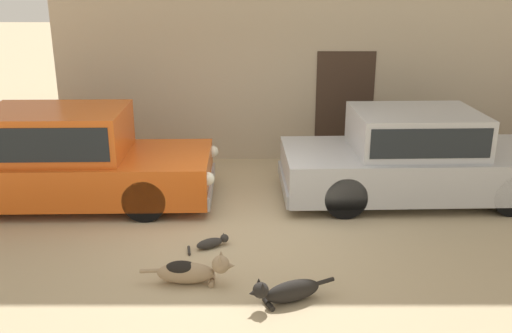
% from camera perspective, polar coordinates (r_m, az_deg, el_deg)
% --- Properties ---
extents(ground_plane, '(80.00, 80.00, 0.00)m').
position_cam_1_polar(ground_plane, '(7.99, -1.78, -6.59)').
color(ground_plane, tan).
extents(parked_sedan_nearest, '(4.77, 1.83, 1.50)m').
position_cam_1_polar(parked_sedan_nearest, '(9.28, -18.95, 0.87)').
color(parked_sedan_nearest, '#D15619').
rests_on(parked_sedan_nearest, ground_plane).
extents(parked_sedan_second, '(4.39, 1.92, 1.43)m').
position_cam_1_polar(parked_sedan_second, '(9.34, 15.91, 1.07)').
color(parked_sedan_second, '#B2B5BA').
rests_on(parked_sedan_second, ground_plane).
extents(stray_dog_spotted, '(0.98, 0.48, 0.34)m').
position_cam_1_polar(stray_dog_spotted, '(6.31, 3.31, -12.47)').
color(stray_dog_spotted, black).
rests_on(stray_dog_spotted, ground_plane).
extents(stray_dog_tan, '(1.11, 0.24, 0.39)m').
position_cam_1_polar(stray_dog_tan, '(6.69, -6.37, -10.39)').
color(stray_dog_tan, '#997F60').
rests_on(stray_dog_tan, ground_plane).
extents(stray_cat, '(0.54, 0.40, 0.15)m').
position_cam_1_polar(stray_cat, '(7.53, -4.36, -7.68)').
color(stray_cat, '#2D2B28').
rests_on(stray_cat, ground_plane).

